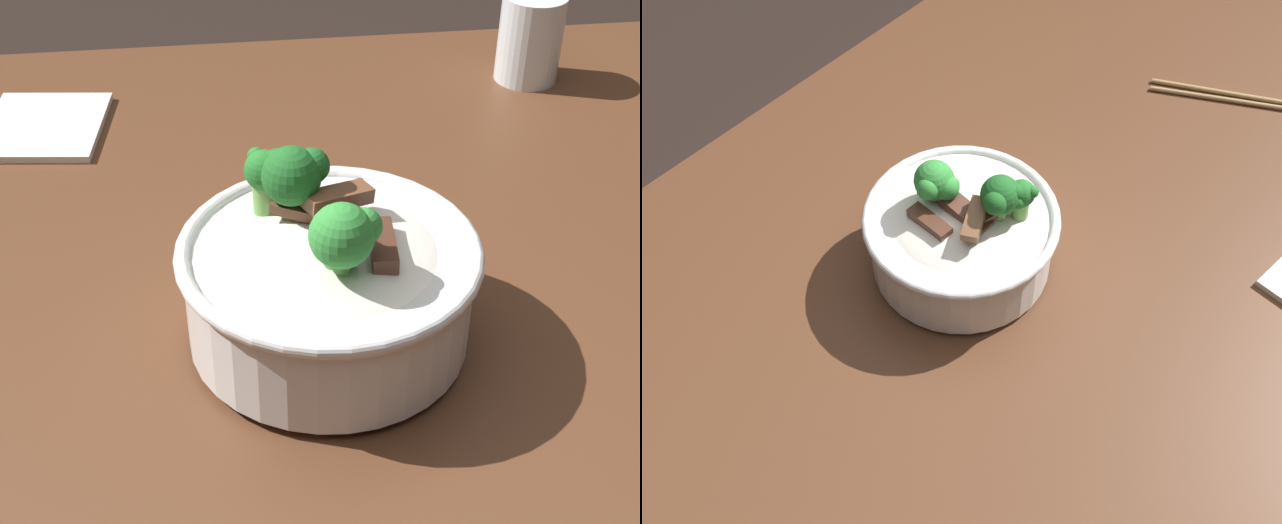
% 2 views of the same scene
% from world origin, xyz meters
% --- Properties ---
extents(ground, '(10.00, 10.00, 0.00)m').
position_xyz_m(ground, '(0.00, 0.00, 0.00)').
color(ground, black).
extents(dining_table, '(1.55, 0.97, 0.77)m').
position_xyz_m(dining_table, '(0.00, 0.00, 0.68)').
color(dining_table, '#56331E').
rests_on(dining_table, ground).
extents(rice_bowl, '(0.23, 0.23, 0.15)m').
position_xyz_m(rice_bowl, '(0.10, -0.08, 0.83)').
color(rice_bowl, white).
rests_on(rice_bowl, dining_table).
extents(chopsticks_pair, '(0.12, 0.22, 0.01)m').
position_xyz_m(chopsticks_pair, '(-0.39, 0.03, 0.77)').
color(chopsticks_pair, '#9E7A4C').
rests_on(chopsticks_pair, dining_table).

